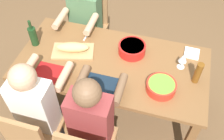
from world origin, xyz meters
name	(u,v)px	position (x,y,z in m)	size (l,w,h in m)	color
ground_plane	(112,105)	(0.00, 0.00, 0.00)	(8.00, 8.00, 0.00)	brown
dining_table	(112,68)	(0.00, 0.00, 0.66)	(1.80, 0.90, 0.74)	brown
diner_far_center	(92,117)	(0.00, 0.59, 0.70)	(0.41, 0.53, 1.20)	#2D2D38
chair_near_right	(91,24)	(0.50, -0.77, 0.48)	(0.40, 0.40, 0.85)	#9E7044
diner_near_right	(84,19)	(0.50, -0.59, 0.70)	(0.41, 0.53, 1.20)	#2D2D38
chair_far_right	(33,134)	(0.50, 0.77, 0.48)	(0.40, 0.40, 0.85)	#9E7044
diner_far_right	(37,103)	(0.50, 0.59, 0.70)	(0.41, 0.53, 1.20)	#2D2D38
serving_bowl_pasta	(132,48)	(-0.15, -0.18, 0.80)	(0.26, 0.26, 0.10)	red
serving_bowl_salad	(161,86)	(-0.49, 0.19, 0.79)	(0.26, 0.26, 0.08)	red
cutting_board	(73,51)	(0.40, -0.03, 0.75)	(0.40, 0.22, 0.02)	tan
bread_loaf	(72,47)	(0.40, -0.03, 0.81)	(0.32, 0.11, 0.09)	tan
wine_bottle	(33,36)	(0.81, -0.03, 0.85)	(0.08, 0.08, 0.29)	#193819
beer_bottle	(198,73)	(-0.77, 0.01, 0.85)	(0.06, 0.06, 0.22)	brown
wine_glass	(183,58)	(-0.63, -0.12, 0.86)	(0.08, 0.08, 0.17)	silver
placemat_far_center	(103,86)	(0.00, 0.29, 0.74)	(0.32, 0.23, 0.01)	#142333
fork_near_right	(87,35)	(0.36, -0.29, 0.74)	(0.02, 0.17, 0.01)	silver
placemat_far_right	(51,74)	(0.50, 0.29, 0.74)	(0.32, 0.23, 0.01)	maroon
napkin_stack	(192,53)	(-0.71, -0.32, 0.75)	(0.14, 0.14, 0.02)	white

